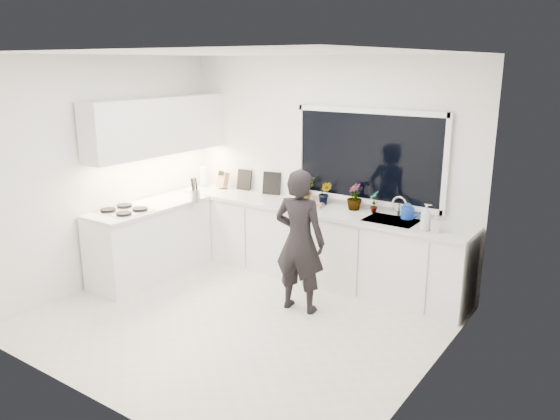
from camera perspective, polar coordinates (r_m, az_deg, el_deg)
The scene contains 25 objects.
floor at distance 5.87m, azimuth -4.47°, elevation -11.44°, with size 4.00×3.50×0.02m, color beige.
wall_back at distance 6.82m, azimuth 4.68°, elevation 4.43°, with size 4.00×0.02×2.70m, color white.
wall_left at distance 6.83m, azimuth -17.93°, elevation 3.76°, with size 0.02×3.50×2.70m, color white.
wall_right at distance 4.44m, azimuth 15.70°, elevation -1.99°, with size 0.02×3.50×2.70m, color white.
ceiling at distance 5.25m, azimuth -5.11°, elevation 16.13°, with size 4.00×3.50×0.02m, color white.
window at distance 6.48m, azimuth 9.17°, elevation 5.51°, with size 1.80×0.02×1.00m, color black.
base_cabinets_back at distance 6.79m, azimuth 3.19°, elevation -3.53°, with size 3.92×0.58×0.88m, color white.
base_cabinets_left at distance 7.02m, azimuth -13.38°, elevation -3.31°, with size 0.58×1.60×0.88m, color white.
countertop_back at distance 6.65m, azimuth 3.21°, elevation 0.20°, with size 3.94×0.62×0.04m, color silver.
countertop_left at distance 6.89m, azimuth -13.61°, elevation 0.32°, with size 0.62×1.60×0.04m, color silver.
upper_cabinets at distance 7.04m, azimuth -12.62°, elevation 8.57°, with size 0.34×2.10×0.70m, color white.
sink at distance 6.21m, azimuth 11.53°, elevation -1.48°, with size 0.58×0.42×0.14m, color silver.
faucet at distance 6.34m, azimuth 12.33°, elevation 0.33°, with size 0.03×0.03×0.22m, color silver.
stovetop at distance 6.68m, azimuth -15.97°, elevation -0.00°, with size 0.56×0.48×0.03m, color black.
person at distance 5.80m, azimuth 2.06°, elevation -3.27°, with size 0.57×0.37×1.56m, color black.
pizza_tray at distance 6.65m, azimuth 2.72°, elevation 0.53°, with size 0.44×0.32×0.03m, color #B6B6BA.
pizza at distance 6.65m, azimuth 2.72°, elevation 0.67°, with size 0.40×0.29×0.01m, color #CF491B.
watering_can at distance 6.28m, azimuth 13.16°, elevation -0.30°, with size 0.14×0.14×0.13m, color #1341BA.
paper_towel_roll at distance 7.79m, azimuth -7.96°, elevation 3.44°, with size 0.11×0.11×0.26m, color white.
knife_block at distance 7.62m, azimuth -5.99°, elevation 3.08°, with size 0.13×0.10×0.22m, color #A36A4C.
utensil_crock at distance 6.91m, azimuth -8.88°, elevation 1.47°, with size 0.13×0.13×0.16m, color silver.
picture_frame_large at distance 7.50m, azimuth -3.76°, elevation 3.17°, with size 0.22×0.02×0.28m, color black.
picture_frame_small at distance 7.22m, azimuth -0.87°, elevation 2.82°, with size 0.25×0.02×0.30m, color black.
herb_plants at distance 6.70m, azimuth 4.69°, elevation 1.83°, with size 1.16×0.30×0.32m.
soap_bottles at distance 5.86m, azimuth 15.30°, elevation -0.91°, with size 0.22×0.12×0.28m.
Camera 1 is at (3.35, -4.04, 2.62)m, focal length 35.00 mm.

